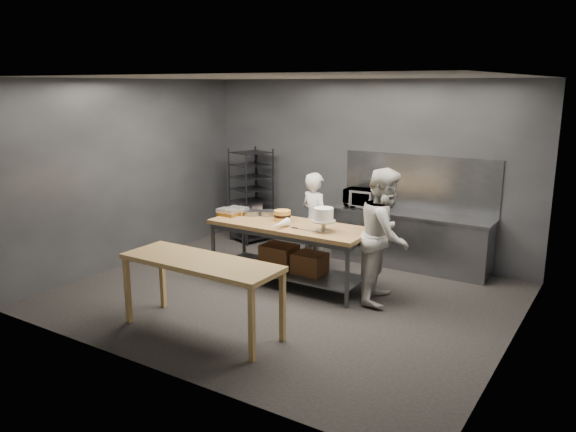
% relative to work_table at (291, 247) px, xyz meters
% --- Properties ---
extents(ground, '(6.00, 6.00, 0.00)m').
position_rel_work_table_xyz_m(ground, '(0.20, -0.47, -0.57)').
color(ground, black).
rests_on(ground, ground).
extents(back_wall, '(6.00, 0.04, 3.00)m').
position_rel_work_table_xyz_m(back_wall, '(0.20, 2.03, 0.93)').
color(back_wall, '#4C4F54').
rests_on(back_wall, ground).
extents(work_table, '(2.40, 0.90, 0.92)m').
position_rel_work_table_xyz_m(work_table, '(0.00, 0.00, 0.00)').
color(work_table, olive).
rests_on(work_table, ground).
extents(near_counter, '(2.00, 0.70, 0.90)m').
position_rel_work_table_xyz_m(near_counter, '(-0.01, -1.98, 0.24)').
color(near_counter, olive).
rests_on(near_counter, ground).
extents(back_counter, '(2.60, 0.60, 0.90)m').
position_rel_work_table_xyz_m(back_counter, '(1.20, 1.71, -0.12)').
color(back_counter, slate).
rests_on(back_counter, ground).
extents(splashback_panel, '(2.60, 0.02, 0.90)m').
position_rel_work_table_xyz_m(splashback_panel, '(1.20, 2.01, 0.78)').
color(splashback_panel, slate).
rests_on(splashback_panel, back_counter).
extents(speed_rack, '(0.78, 0.81, 1.75)m').
position_rel_work_table_xyz_m(speed_rack, '(-1.90, 1.63, 0.28)').
color(speed_rack, black).
rests_on(speed_rack, ground).
extents(chef_behind, '(0.67, 0.56, 1.57)m').
position_rel_work_table_xyz_m(chef_behind, '(-0.05, 0.81, 0.21)').
color(chef_behind, white).
rests_on(chef_behind, ground).
extents(chef_right, '(0.87, 1.02, 1.84)m').
position_rel_work_table_xyz_m(chef_right, '(1.42, 0.13, 0.35)').
color(chef_right, beige).
rests_on(chef_right, ground).
extents(microwave, '(0.54, 0.37, 0.30)m').
position_rel_work_table_xyz_m(microwave, '(0.33, 1.71, 0.48)').
color(microwave, black).
rests_on(microwave, back_counter).
extents(frosted_cake_stand, '(0.34, 0.34, 0.33)m').
position_rel_work_table_xyz_m(frosted_cake_stand, '(0.61, -0.12, 0.57)').
color(frosted_cake_stand, '#ACA38A').
rests_on(frosted_cake_stand, work_table).
extents(layer_cake, '(0.25, 0.25, 0.16)m').
position_rel_work_table_xyz_m(layer_cake, '(-0.21, 0.10, 0.43)').
color(layer_cake, '#F3B44D').
rests_on(layer_cake, work_table).
extents(cake_pans, '(0.49, 0.38, 0.07)m').
position_rel_work_table_xyz_m(cake_pans, '(-0.70, 0.21, 0.39)').
color(cake_pans, gray).
rests_on(cake_pans, work_table).
extents(piping_bag, '(0.13, 0.38, 0.12)m').
position_rel_work_table_xyz_m(piping_bag, '(0.01, -0.30, 0.41)').
color(piping_bag, white).
rests_on(piping_bag, work_table).
extents(offset_spatula, '(0.36, 0.02, 0.02)m').
position_rel_work_table_xyz_m(offset_spatula, '(0.28, -0.19, 0.35)').
color(offset_spatula, slate).
rests_on(offset_spatula, work_table).
extents(pastry_clamshells, '(0.37, 0.38, 0.11)m').
position_rel_work_table_xyz_m(pastry_clamshells, '(-1.08, 0.01, 0.40)').
color(pastry_clamshells, '#8A5C1B').
rests_on(pastry_clamshells, work_table).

